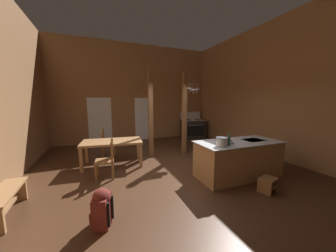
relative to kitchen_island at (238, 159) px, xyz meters
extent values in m
cube|color=#422819|center=(-1.46, 0.85, -0.50)|extent=(8.11, 9.43, 0.10)
cube|color=#93663F|center=(-1.46, 5.23, 1.82)|extent=(8.11, 0.14, 4.54)
cube|color=#93663F|center=(2.27, 0.85, 1.82)|extent=(0.14, 9.43, 4.54)
cube|color=white|center=(-3.10, 5.16, 0.57)|extent=(1.00, 0.01, 2.05)
cube|color=white|center=(-1.09, 5.16, 0.57)|extent=(0.84, 0.01, 2.05)
cube|color=#9E7044|center=(0.00, 0.00, -0.01)|extent=(2.12, 0.95, 0.89)
cube|color=#B7BABF|center=(0.00, 0.00, 0.44)|extent=(2.18, 1.01, 0.02)
cube|color=black|center=(0.47, -0.01, 0.45)|extent=(0.53, 0.41, 0.00)
cube|color=black|center=(0.01, 0.43, -0.40)|extent=(2.00, 0.09, 0.10)
cube|color=#2B2B2B|center=(1.40, 4.61, 0.00)|extent=(1.18, 0.88, 0.90)
cube|color=black|center=(1.36, 4.23, -0.03)|extent=(0.93, 0.12, 0.52)
cylinder|color=#B7BABF|center=(1.36, 4.20, 0.25)|extent=(0.82, 0.12, 0.02)
cube|color=#B7BABF|center=(1.40, 4.61, 0.46)|extent=(1.23, 0.93, 0.03)
cube|color=#B7BABF|center=(1.45, 4.97, 0.67)|extent=(1.14, 0.17, 0.40)
cylinder|color=black|center=(1.63, 4.43, 0.48)|extent=(0.22, 0.22, 0.01)
cylinder|color=black|center=(1.14, 4.49, 0.48)|extent=(0.22, 0.22, 0.01)
cylinder|color=black|center=(1.67, 4.73, 0.48)|extent=(0.22, 0.22, 0.01)
cylinder|color=black|center=(1.18, 4.79, 0.48)|extent=(0.22, 0.22, 0.01)
cylinder|color=black|center=(1.69, 4.17, 0.37)|extent=(0.05, 0.03, 0.04)
cylinder|color=black|center=(1.47, 4.20, 0.37)|extent=(0.05, 0.03, 0.04)
cylinder|color=black|center=(1.25, 4.22, 0.37)|extent=(0.05, 0.03, 0.04)
cylinder|color=black|center=(1.03, 4.25, 0.37)|extent=(0.05, 0.03, 0.04)
cube|color=brown|center=(-0.30, 2.37, 0.99)|extent=(0.14, 0.14, 2.89)
cube|color=brown|center=(-0.04, 2.36, 2.10)|extent=(0.65, 0.10, 0.06)
cylinder|color=#B7BABF|center=(-0.10, 2.36, 2.01)|extent=(0.01, 0.01, 0.18)
cylinder|color=#B7BABF|center=(-0.10, 2.36, 1.90)|extent=(0.21, 0.21, 0.04)
cylinder|color=#B7BABF|center=(-0.10, 2.36, 1.82)|extent=(0.02, 0.02, 0.14)
cylinder|color=#B7BABF|center=(0.05, 2.36, 1.99)|extent=(0.01, 0.01, 0.23)
cylinder|color=#B7BABF|center=(0.05, 2.36, 1.85)|extent=(0.24, 0.24, 0.04)
cylinder|color=#B7BABF|center=(0.05, 2.36, 1.77)|extent=(0.02, 0.02, 0.14)
cylinder|color=#B7BABF|center=(0.20, 2.35, 2.00)|extent=(0.01, 0.01, 0.22)
cylinder|color=#B7BABF|center=(0.20, 2.35, 1.87)|extent=(0.21, 0.21, 0.04)
cylinder|color=#B7BABF|center=(0.20, 2.35, 1.79)|extent=(0.02, 0.02, 0.14)
cube|color=brown|center=(-1.55, 2.44, 0.99)|extent=(0.14, 0.14, 2.89)
cube|color=brown|center=(0.02, -0.85, -0.17)|extent=(0.42, 0.36, 0.04)
cube|color=brown|center=(-0.13, -0.89, -0.32)|extent=(0.11, 0.28, 0.26)
cube|color=brown|center=(0.18, -0.81, -0.32)|extent=(0.11, 0.28, 0.26)
cube|color=brown|center=(0.02, -0.85, -0.32)|extent=(0.38, 0.35, 0.03)
cube|color=#9E7044|center=(-2.87, 2.05, 0.26)|extent=(1.80, 1.11, 0.06)
cube|color=#9E7044|center=(-3.60, 2.54, -0.11)|extent=(0.09, 0.09, 0.68)
cube|color=#9E7044|center=(-2.03, 2.33, -0.11)|extent=(0.09, 0.09, 0.68)
cube|color=#9E7044|center=(-3.70, 1.76, -0.11)|extent=(0.09, 0.09, 0.68)
cube|color=#9E7044|center=(-2.13, 1.56, -0.11)|extent=(0.09, 0.09, 0.68)
cube|color=brown|center=(-3.14, 1.20, -0.02)|extent=(0.49, 0.49, 0.04)
cube|color=brown|center=(-3.35, 1.03, -0.25)|extent=(0.06, 0.06, 0.41)
cube|color=brown|center=(-3.30, 1.41, -0.25)|extent=(0.06, 0.06, 0.41)
cube|color=brown|center=(-2.97, 0.99, 0.02)|extent=(0.06, 0.06, 0.95)
cube|color=brown|center=(-2.93, 1.37, 0.02)|extent=(0.06, 0.06, 0.95)
cube|color=brown|center=(-2.95, 1.18, 0.39)|extent=(0.08, 0.38, 0.07)
cube|color=brown|center=(-2.95, 1.18, 0.20)|extent=(0.08, 0.38, 0.07)
cube|color=brown|center=(-2.91, 2.99, -0.02)|extent=(0.51, 0.51, 0.04)
cube|color=brown|center=(-2.69, 3.15, -0.25)|extent=(0.06, 0.06, 0.41)
cube|color=brown|center=(-2.75, 2.77, -0.25)|extent=(0.06, 0.06, 0.41)
cube|color=brown|center=(-3.06, 3.21, 0.02)|extent=(0.06, 0.06, 0.95)
cube|color=brown|center=(-3.13, 2.84, 0.02)|extent=(0.06, 0.06, 0.95)
cube|color=brown|center=(-3.09, 3.03, 0.39)|extent=(0.10, 0.38, 0.07)
cube|color=brown|center=(-3.09, 3.03, 0.20)|extent=(0.10, 0.38, 0.07)
cube|color=#9E7044|center=(-4.75, 0.26, -0.03)|extent=(0.38, 1.11, 0.04)
cube|color=#9E7044|center=(-4.76, 0.75, -0.25)|extent=(0.31, 0.07, 0.40)
cube|color=#9E7044|center=(-4.75, 0.26, -0.33)|extent=(0.08, 0.91, 0.06)
cube|color=maroon|center=(-3.26, -0.60, -0.21)|extent=(0.32, 0.38, 0.48)
cube|color=maroon|center=(-3.39, -0.55, -0.28)|extent=(0.14, 0.23, 0.17)
cylinder|color=black|center=(-3.18, -0.73, -0.21)|extent=(0.05, 0.05, 0.38)
cylinder|color=black|center=(-3.11, -0.55, -0.21)|extent=(0.05, 0.05, 0.38)
sphere|color=maroon|center=(-3.26, -0.60, 0.01)|extent=(0.35, 0.35, 0.27)
cylinder|color=#B7BABF|center=(-0.72, -0.22, 0.55)|extent=(0.25, 0.25, 0.20)
cylinder|color=black|center=(-0.72, -0.22, 0.65)|extent=(0.26, 0.26, 0.01)
cylinder|color=#B7BABF|center=(-0.86, -0.22, 0.60)|extent=(0.05, 0.02, 0.02)
cylinder|color=#B7BABF|center=(-0.58, -0.22, 0.60)|extent=(0.05, 0.02, 0.02)
cylinder|color=silver|center=(-0.40, -0.08, 0.49)|extent=(0.21, 0.21, 0.07)
cylinder|color=black|center=(-0.40, -0.08, 0.53)|extent=(0.18, 0.18, 0.00)
cylinder|color=#2D5638|center=(-0.53, -0.23, 0.58)|extent=(0.06, 0.06, 0.24)
cylinder|color=#2D5638|center=(-0.53, -0.23, 0.74)|extent=(0.03, 0.03, 0.09)
camera|label=1|loc=(-3.28, -3.27, 1.46)|focal=18.76mm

